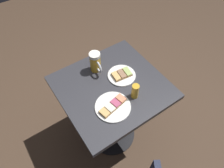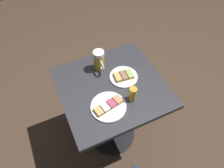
# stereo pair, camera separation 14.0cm
# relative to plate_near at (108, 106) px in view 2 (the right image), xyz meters

# --- Properties ---
(ground_plane) EXTENTS (6.00, 6.00, 0.00)m
(ground_plane) POSITION_rel_plate_near_xyz_m (0.15, -0.09, -0.79)
(ground_plane) COLOR #4C3828
(cafe_table) EXTENTS (0.68, 0.72, 0.78)m
(cafe_table) POSITION_rel_plate_near_xyz_m (0.15, -0.09, -0.20)
(cafe_table) COLOR black
(cafe_table) RESTS_ON ground_plane
(plate_near) EXTENTS (0.23, 0.23, 0.03)m
(plate_near) POSITION_rel_plate_near_xyz_m (0.00, 0.00, 0.00)
(plate_near) COLOR white
(plate_near) RESTS_ON cafe_table
(plate_far) EXTENTS (0.20, 0.20, 0.03)m
(plate_far) POSITION_rel_plate_near_xyz_m (0.18, -0.20, 0.00)
(plate_far) COLOR white
(plate_far) RESTS_ON cafe_table
(beer_mug) EXTENTS (0.13, 0.08, 0.16)m
(beer_mug) POSITION_rel_plate_near_xyz_m (0.33, -0.08, 0.07)
(beer_mug) COLOR gold
(beer_mug) RESTS_ON cafe_table
(beer_glass_small) EXTENTS (0.05, 0.05, 0.11)m
(beer_glass_small) POSITION_rel_plate_near_xyz_m (-0.01, -0.17, 0.05)
(beer_glass_small) COLOR gold
(beer_glass_small) RESTS_ON cafe_table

